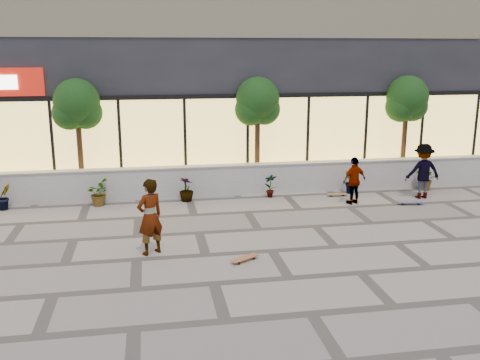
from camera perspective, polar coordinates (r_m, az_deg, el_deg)
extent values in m
plane|color=#9D9388|center=(11.50, -2.78, -10.97)|extent=(80.00, 80.00, 0.00)
cube|color=silver|center=(17.94, -5.56, -0.22)|extent=(22.00, 0.35, 1.00)
cube|color=#B2AFA8|center=(17.82, -5.60, 1.40)|extent=(22.00, 0.42, 0.04)
cube|color=black|center=(22.92, -6.86, 12.24)|extent=(24.00, 9.00, 8.50)
cube|color=#F0C760|center=(18.66, -5.88, 4.07)|extent=(23.04, 0.05, 3.00)
cube|color=black|center=(18.43, -5.99, 8.81)|extent=(23.04, 0.08, 0.15)
cube|color=brown|center=(18.44, -6.21, 17.37)|extent=(21.60, 0.05, 1.60)
imported|color=#193410|center=(17.95, -23.87, -1.66)|extent=(0.57, 0.57, 0.81)
imported|color=#193410|center=(17.47, -14.94, -1.33)|extent=(0.68, 0.77, 0.81)
imported|color=#193410|center=(17.43, -5.74, -0.97)|extent=(0.64, 0.64, 0.81)
imported|color=#193410|center=(17.83, 3.27, -0.58)|extent=(0.46, 0.35, 0.81)
imported|color=#193410|center=(18.65, 11.68, -0.21)|extent=(0.55, 0.57, 0.81)
imported|color=#193410|center=(19.83, 19.24, 0.13)|extent=(0.77, 0.84, 0.81)
cylinder|color=#4D341B|center=(18.49, -16.70, 3.23)|extent=(0.18, 0.18, 3.24)
sphere|color=#193410|center=(18.29, -17.04, 8.00)|extent=(1.50, 1.50, 1.50)
sphere|color=#193410|center=(18.31, -17.76, 6.82)|extent=(1.10, 1.10, 1.10)
sphere|color=#193410|center=(18.34, -16.16, 6.94)|extent=(1.10, 1.10, 1.10)
cylinder|color=#4D341B|center=(18.73, 1.86, 3.93)|extent=(0.18, 0.18, 3.24)
sphere|color=#193410|center=(18.53, 1.90, 8.65)|extent=(1.50, 1.50, 1.50)
sphere|color=#193410|center=(18.47, 1.15, 7.52)|extent=(1.10, 1.10, 1.10)
sphere|color=#193410|center=(18.66, 2.61, 7.57)|extent=(1.10, 1.10, 1.10)
cylinder|color=#4D341B|center=(20.55, 17.10, 4.20)|extent=(0.18, 0.18, 3.24)
sphere|color=#193410|center=(20.36, 17.41, 8.50)|extent=(1.50, 1.50, 1.50)
sphere|color=#193410|center=(20.24, 16.77, 7.49)|extent=(1.10, 1.10, 1.10)
sphere|color=#193410|center=(20.55, 17.90, 7.49)|extent=(1.10, 1.10, 1.10)
imported|color=silver|center=(12.92, -9.58, -3.89)|extent=(0.81, 0.74, 1.86)
imported|color=white|center=(17.35, 12.10, -0.06)|extent=(0.96, 0.65, 1.52)
imported|color=maroon|center=(18.62, 18.93, 0.91)|extent=(1.19, 0.71, 1.82)
cube|color=brown|center=(12.58, 0.51, -8.31)|extent=(0.74, 0.55, 0.02)
cylinder|color=black|center=(12.79, 1.09, -8.20)|extent=(0.06, 0.05, 0.05)
cylinder|color=black|center=(12.70, 1.50, -8.37)|extent=(0.06, 0.05, 0.05)
cylinder|color=black|center=(12.51, -0.49, -8.71)|extent=(0.06, 0.05, 0.05)
cylinder|color=black|center=(12.42, -0.09, -8.89)|extent=(0.06, 0.05, 0.05)
cube|color=#A07134|center=(18.29, 10.32, -1.49)|extent=(0.70, 0.20, 0.02)
cylinder|color=black|center=(18.42, 10.88, -1.56)|extent=(0.05, 0.03, 0.05)
cylinder|color=black|center=(18.31, 11.00, -1.66)|extent=(0.05, 0.03, 0.05)
cylinder|color=black|center=(18.30, 9.62, -1.61)|extent=(0.05, 0.03, 0.05)
cylinder|color=black|center=(18.18, 9.73, -1.72)|extent=(0.05, 0.03, 0.05)
cube|color=#4A4985|center=(17.86, 17.75, -2.25)|extent=(0.85, 0.33, 0.02)
cylinder|color=black|center=(18.02, 18.42, -2.36)|extent=(0.06, 0.04, 0.06)
cylinder|color=black|center=(17.89, 18.58, -2.49)|extent=(0.06, 0.04, 0.06)
cylinder|color=black|center=(17.86, 16.89, -2.39)|extent=(0.06, 0.04, 0.06)
cylinder|color=black|center=(17.73, 17.03, -2.52)|extent=(0.06, 0.04, 0.06)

